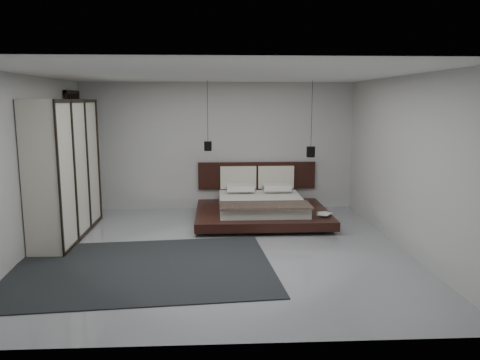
{
  "coord_description": "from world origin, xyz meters",
  "views": [
    {
      "loc": [
        -0.04,
        -7.32,
        2.4
      ],
      "look_at": [
        0.4,
        1.2,
        0.95
      ],
      "focal_mm": 35.0,
      "sensor_mm": 36.0,
      "label": 1
    }
  ],
  "objects": [
    {
      "name": "ceiling",
      "position": [
        0.0,
        0.0,
        2.8
      ],
      "size": [
        6.0,
        6.0,
        0.0
      ],
      "primitive_type": "plane",
      "rotation": [
        3.14,
        0.0,
        0.0
      ],
      "color": "white",
      "rests_on": "wall_back"
    },
    {
      "name": "book_upper",
      "position": [
        1.92,
        1.26,
        0.28
      ],
      "size": [
        0.34,
        0.36,
        0.02
      ],
      "primitive_type": "imported",
      "rotation": [
        0.0,
        0.0,
        -0.63
      ],
      "color": "#99724C",
      "rests_on": "book_lower"
    },
    {
      "name": "wall_left",
      "position": [
        -3.0,
        0.0,
        1.4
      ],
      "size": [
        0.0,
        6.0,
        6.0
      ],
      "primitive_type": "plane",
      "rotation": [
        1.57,
        0.0,
        1.57
      ],
      "color": "#B3B3B0",
      "rests_on": "floor"
    },
    {
      "name": "book_lower",
      "position": [
        1.94,
        1.28,
        0.26
      ],
      "size": [
        0.28,
        0.32,
        0.03
      ],
      "primitive_type": "imported",
      "rotation": [
        0.0,
        0.0,
        0.29
      ],
      "color": "#99724C",
      "rests_on": "bed"
    },
    {
      "name": "pendant_left",
      "position": [
        -0.21,
        2.31,
        1.48
      ],
      "size": [
        0.16,
        0.16,
        1.42
      ],
      "color": "black",
      "rests_on": "ceiling"
    },
    {
      "name": "wall_front",
      "position": [
        0.0,
        -3.0,
        1.4
      ],
      "size": [
        6.0,
        0.0,
        6.0
      ],
      "primitive_type": "plane",
      "rotation": [
        -1.57,
        0.0,
        0.0
      ],
      "color": "#B3B3B0",
      "rests_on": "floor"
    },
    {
      "name": "bed",
      "position": [
        0.86,
        1.92,
        0.28
      ],
      "size": [
        2.61,
        2.32,
        1.05
      ],
      "color": "black",
      "rests_on": "floor"
    },
    {
      "name": "floor",
      "position": [
        0.0,
        0.0,
        0.0
      ],
      "size": [
        6.0,
        6.0,
        0.0
      ],
      "primitive_type": "plane",
      "color": "gray",
      "rests_on": "ground"
    },
    {
      "name": "wardrobe",
      "position": [
        -2.7,
        0.96,
        1.21
      ],
      "size": [
        0.58,
        2.47,
        2.42
      ],
      "color": "beige",
      "rests_on": "floor"
    },
    {
      "name": "pendant_right",
      "position": [
        1.94,
        2.31,
        1.35
      ],
      "size": [
        0.18,
        0.18,
        1.57
      ],
      "color": "black",
      "rests_on": "ceiling"
    },
    {
      "name": "rug",
      "position": [
        -1.11,
        -0.81,
        0.01
      ],
      "size": [
        3.92,
        2.95,
        0.02
      ],
      "primitive_type": "cube",
      "rotation": [
        0.0,
        0.0,
        0.08
      ],
      "color": "black",
      "rests_on": "floor"
    },
    {
      "name": "lattice_screen",
      "position": [
        -2.95,
        2.45,
        1.3
      ],
      "size": [
        0.05,
        0.9,
        2.6
      ],
      "primitive_type": "cube",
      "color": "black",
      "rests_on": "floor"
    },
    {
      "name": "wall_back",
      "position": [
        0.0,
        3.0,
        1.4
      ],
      "size": [
        6.0,
        0.0,
        6.0
      ],
      "primitive_type": "plane",
      "rotation": [
        1.57,
        0.0,
        0.0
      ],
      "color": "#B3B3B0",
      "rests_on": "floor"
    },
    {
      "name": "wall_right",
      "position": [
        3.0,
        0.0,
        1.4
      ],
      "size": [
        0.0,
        6.0,
        6.0
      ],
      "primitive_type": "plane",
      "rotation": [
        1.57,
        0.0,
        -1.57
      ],
      "color": "#B3B3B0",
      "rests_on": "floor"
    }
  ]
}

